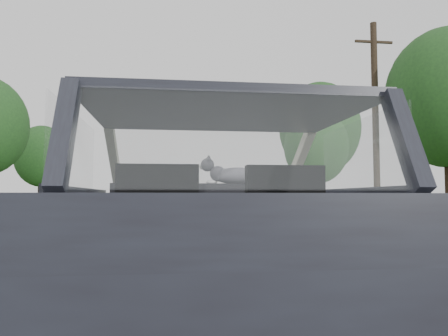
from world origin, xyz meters
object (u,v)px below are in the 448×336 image
object	(u,v)px
other_car	(176,199)
cat	(237,175)
highway_sign	(258,191)
utility_pole	(376,119)
subject_car	(216,220)

from	to	relation	value
other_car	cat	bearing A→B (deg)	-89.12
highway_sign	utility_pole	world-z (taller)	utility_pole
subject_car	highway_sign	xyz separation A→B (m)	(5.26, 24.14, 0.58)
utility_pole	subject_car	bearing A→B (deg)	-120.27
cat	highway_sign	world-z (taller)	highway_sign
other_car	utility_pole	world-z (taller)	utility_pole
cat	other_car	size ratio (longest dim) A/B	0.12
cat	highway_sign	distance (m)	24.01
subject_car	utility_pole	world-z (taller)	utility_pole
subject_car	highway_sign	world-z (taller)	highway_sign
subject_car	cat	size ratio (longest dim) A/B	6.95
utility_pole	highway_sign	bearing A→B (deg)	108.25
highway_sign	subject_car	bearing A→B (deg)	-88.59
subject_car	other_car	world-z (taller)	other_car
subject_car	other_car	size ratio (longest dim) A/B	0.81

